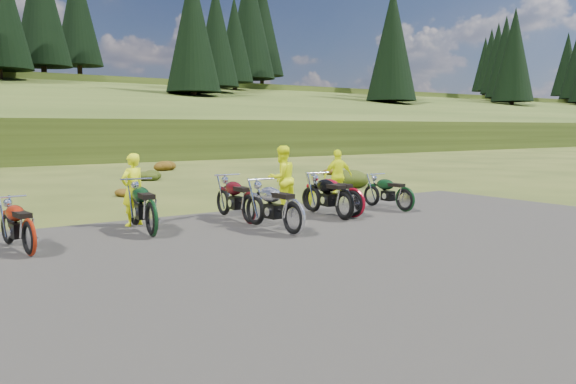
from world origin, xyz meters
TOP-DOWN VIEW (x-y plane):
  - ground at (0.00, 0.00)m, footprint 300.00×300.00m
  - gravel_pad at (0.00, -2.00)m, footprint 20.00×12.00m
  - conifer_24 at (9.00, 68.00)m, footprint 7.04×7.04m
  - conifer_25 at (15.00, 74.00)m, footprint 6.60×6.60m
  - conifer_26 at (21.00, 49.00)m, footprint 6.16×6.16m
  - conifer_27 at (27.00, 55.00)m, footprint 5.72×5.72m
  - conifer_28 at (33.00, 61.00)m, footprint 5.28×5.28m
  - conifer_29 at (39.00, 67.00)m, footprint 7.92×7.92m
  - conifer_30 at (45.00, 73.00)m, footprint 7.48×7.48m
  - conifer_31 at (51.00, 48.00)m, footprint 7.04×7.04m
  - conifer_32 at (57.00, 54.00)m, footprint 6.60×6.60m
  - conifer_33 at (63.00, 60.00)m, footprint 6.16×6.16m
  - conifer_34 at (69.00, 66.00)m, footprint 5.72×5.72m
  - conifer_35 at (75.00, 72.00)m, footprint 5.28×5.28m
  - conifer_36 at (81.00, 78.00)m, footprint 7.92×7.92m
  - conifer_37 at (87.00, 53.00)m, footprint 7.48×7.48m
  - conifer_38 at (93.00, 59.00)m, footprint 7.04×7.04m
  - conifer_39 at (99.00, 65.00)m, footprint 6.60×6.60m
  - conifer_40 at (105.00, 71.00)m, footprint 6.16×6.16m
  - conifer_41 at (111.00, 77.00)m, footprint 5.72×5.72m
  - conifer_45 at (135.00, 70.00)m, footprint 7.04×7.04m
  - shrub_4 at (-0.40, 9.20)m, footprint 0.77×0.77m
  - shrub_5 at (2.50, 14.50)m, footprint 1.03×1.03m
  - shrub_6 at (5.40, 19.80)m, footprint 1.30×1.30m
  - shrub_7 at (8.30, 7.10)m, footprint 1.56×1.56m
  - shrub_8 at (11.20, 12.40)m, footprint 0.77×0.77m
  - motorcycle_1 at (-4.81, 1.01)m, footprint 0.92×2.07m
  - motorcycle_2 at (-2.27, 1.50)m, footprint 1.00×2.38m
  - motorcycle_3 at (0.35, -0.13)m, footprint 0.84×2.32m
  - motorcycle_4 at (0.32, 1.72)m, footprint 0.85×2.28m
  - motorcycle_5 at (2.61, 0.83)m, footprint 0.93×2.30m
  - motorcycle_6 at (3.08, 1.03)m, footprint 1.14×2.32m
  - motorcycle_7 at (4.98, 0.99)m, footprint 0.73×2.00m
  - person_middle at (-2.11, 3.14)m, footprint 0.74×0.61m
  - person_right_a at (2.19, 3.09)m, footprint 0.96×0.78m
  - person_right_b at (4.72, 3.65)m, footprint 1.04×0.59m

SIDE VIEW (x-z plane):
  - ground at x=0.00m, z-range 0.00..0.00m
  - gravel_pad at x=0.00m, z-range -0.02..0.02m
  - motorcycle_1 at x=-4.81m, z-range -0.52..0.52m
  - motorcycle_2 at x=-2.27m, z-range -0.61..0.61m
  - motorcycle_3 at x=0.35m, z-range -0.60..0.60m
  - motorcycle_4 at x=0.32m, z-range -0.59..0.59m
  - motorcycle_5 at x=2.61m, z-range -0.59..0.59m
  - motorcycle_6 at x=3.08m, z-range -0.58..0.58m
  - motorcycle_7 at x=4.98m, z-range -0.52..0.52m
  - shrub_4 at x=-0.40m, z-range 0.00..0.45m
  - shrub_8 at x=11.20m, z-range 0.00..0.45m
  - shrub_5 at x=2.50m, z-range 0.00..0.61m
  - shrub_6 at x=5.40m, z-range 0.00..0.77m
  - shrub_7 at x=8.30m, z-range 0.00..0.92m
  - person_right_b at x=4.72m, z-range 0.00..1.68m
  - person_middle at x=-2.11m, z-range 0.00..1.75m
  - person_right_a at x=2.19m, z-range 0.00..1.86m
  - conifer_26 at x=21.00m, z-range 5.37..21.37m
  - conifer_27 at x=27.00m, z-range 6.56..21.56m
  - conifer_31 at x=51.00m, z-range 5.18..23.18m
  - conifer_28 at x=33.00m, z-range 7.76..21.76m
  - conifer_32 at x=57.00m, z-range 6.37..23.37m
  - conifer_33 at x=63.00m, z-range 7.56..23.56m
  - conifer_37 at x=87.00m, z-range 6.17..25.17m
  - conifer_34 at x=69.00m, z-range 8.76..23.76m
  - conifer_38 at x=93.00m, z-range 7.37..25.37m
  - conifer_35 at x=75.00m, z-range 9.95..23.95m
  - conifer_39 at x=99.00m, z-range 8.56..25.56m
  - conifer_41 at x=111.00m, z-range 10.15..25.15m
  - conifer_40 at x=105.00m, z-range 9.76..25.76m
  - conifer_24 at x=9.00m, z-range 9.16..27.16m
  - conifer_45 at x=135.00m, z-range 9.56..27.56m
  - conifer_25 at x=15.00m, z-range 10.16..27.16m
  - conifer_29 at x=39.00m, z-range 8.97..28.97m
  - conifer_30 at x=45.00m, z-range 10.16..29.16m
  - conifer_36 at x=81.00m, z-range 10.16..30.16m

